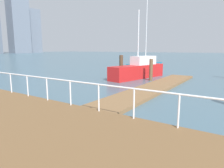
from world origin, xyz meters
name	(u,v)px	position (x,y,z in m)	size (l,w,h in m)	color
ground_plane	(25,85)	(0.00, 20.00, 0.00)	(300.00, 300.00, 0.00)	#476675
floating_dock	(153,88)	(3.92, 10.96, 0.09)	(14.85, 2.00, 0.18)	olive
boardwalk_railing	(115,93)	(-3.15, 9.56, 1.23)	(0.06, 28.78, 1.08)	white
dock_piling_0	(151,70)	(7.50, 12.68, 0.95)	(0.31, 0.31, 1.90)	brown
dock_piling_1	(121,67)	(7.13, 15.54, 1.10)	(0.35, 0.35, 2.20)	#473826
dock_piling_3	(141,69)	(9.12, 14.38, 0.85)	(0.34, 0.34, 1.69)	#473826
moored_boat_0	(145,64)	(17.07, 17.63, 0.68)	(7.28, 2.26, 9.50)	#1E6B8C
moored_boat_3	(139,69)	(8.39, 14.32, 0.83)	(6.87, 2.73, 6.30)	red
skyline_tower_6	(18,21)	(66.45, 126.32, 19.62)	(11.04, 8.32, 39.24)	slate
skyline_tower_7	(29,31)	(80.51, 136.07, 15.10)	(13.20, 9.55, 30.21)	slate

